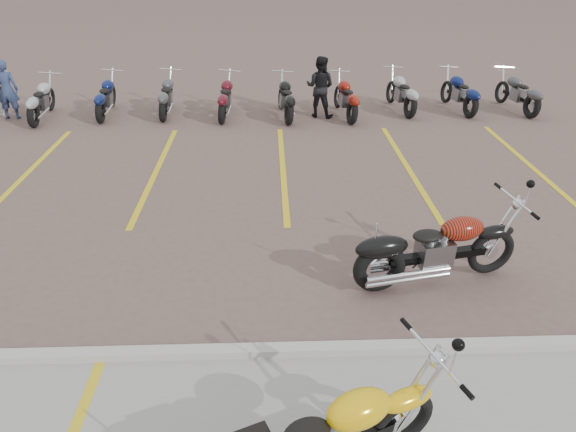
# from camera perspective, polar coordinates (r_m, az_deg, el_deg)

# --- Properties ---
(ground) EXTENTS (100.00, 100.00, 0.00)m
(ground) POSITION_cam_1_polar(r_m,az_deg,el_deg) (8.52, 0.22, -5.13)
(ground) COLOR brown
(ground) RESTS_ON ground
(curb) EXTENTS (60.00, 0.18, 0.12)m
(curb) POSITION_cam_1_polar(r_m,az_deg,el_deg) (6.86, 0.90, -13.49)
(curb) COLOR #ADAAA3
(curb) RESTS_ON ground
(parking_stripes) EXTENTS (38.00, 5.50, 0.01)m
(parking_stripes) POSITION_cam_1_polar(r_m,az_deg,el_deg) (12.11, -0.53, 4.85)
(parking_stripes) COLOR gold
(parking_stripes) RESTS_ON ground
(flame_cruiser) EXTENTS (2.46, 0.69, 1.02)m
(flame_cruiser) POSITION_cam_1_polar(r_m,az_deg,el_deg) (8.15, 14.44, -3.52)
(flame_cruiser) COLOR black
(flame_cruiser) RESTS_ON ground
(person_a) EXTENTS (0.61, 0.43, 1.60)m
(person_a) POSITION_cam_1_polar(r_m,az_deg,el_deg) (17.18, -26.68, 11.42)
(person_a) COLOR navy
(person_a) RESTS_ON ground
(person_b) EXTENTS (0.97, 0.87, 1.64)m
(person_b) POSITION_cam_1_polar(r_m,az_deg,el_deg) (15.65, 3.28, 12.97)
(person_b) COLOR black
(person_b) RESTS_ON ground
(bg_bike_row) EXTENTS (17.25, 2.03, 1.10)m
(bg_bike_row) POSITION_cam_1_polar(r_m,az_deg,el_deg) (15.95, -6.50, 12.10)
(bg_bike_row) COLOR black
(bg_bike_row) RESTS_ON ground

